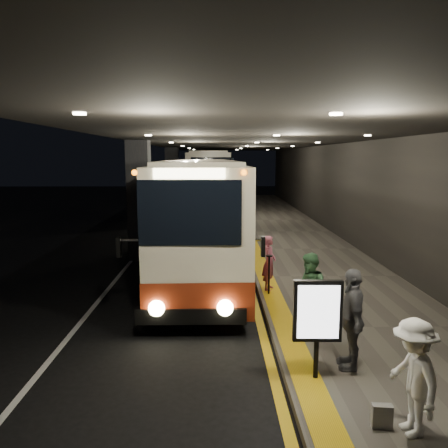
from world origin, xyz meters
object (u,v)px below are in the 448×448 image
object	(u,v)px
passenger_boarding	(269,263)
bag_polka	(382,416)
info_sign	(318,313)
passenger_waiting_grey	(352,319)
passenger_waiting_white	(413,377)
coach_main	(201,220)
stanchion_post	(269,275)
passenger_waiting_green	(309,291)
coach_second	(212,183)

from	to	relation	value
passenger_boarding	bag_polka	bearing A→B (deg)	-155.06
info_sign	passenger_waiting_grey	bearing A→B (deg)	30.67
passenger_waiting_white	passenger_waiting_grey	size ratio (longest dim) A/B	0.89
coach_main	stanchion_post	distance (m)	3.76
passenger_boarding	stanchion_post	size ratio (longest dim) A/B	1.44
passenger_waiting_green	passenger_waiting_grey	distance (m)	1.87
bag_polka	info_sign	size ratio (longest dim) A/B	0.20
coach_second	stanchion_post	distance (m)	20.75
passenger_boarding	bag_polka	xyz separation A→B (m)	(0.80, -6.29, -0.59)
passenger_waiting_white	stanchion_post	bearing A→B (deg)	-172.38
coach_main	stanchion_post	bearing A→B (deg)	-59.20
bag_polka	stanchion_post	bearing A→B (deg)	98.24
passenger_waiting_grey	passenger_waiting_green	bearing A→B (deg)	-162.09
passenger_waiting_green	passenger_waiting_white	xyz separation A→B (m)	(0.59, -3.69, -0.02)
passenger_waiting_grey	stanchion_post	size ratio (longest dim) A/B	1.68
bag_polka	info_sign	world-z (taller)	info_sign
coach_second	passenger_boarding	world-z (taller)	coach_second
passenger_waiting_green	bag_polka	bearing A→B (deg)	0.69
passenger_boarding	passenger_waiting_white	bearing A→B (deg)	-152.25
passenger_boarding	stanchion_post	xyz separation A→B (m)	(-0.05, -0.43, -0.23)
coach_main	coach_second	size ratio (longest dim) A/B	0.89
coach_second	passenger_waiting_white	bearing A→B (deg)	-82.18
passenger_boarding	info_sign	world-z (taller)	info_sign
passenger_waiting_green	passenger_waiting_white	world-z (taller)	passenger_waiting_green
coach_second	stanchion_post	world-z (taller)	coach_second
passenger_waiting_white	passenger_waiting_grey	xyz separation A→B (m)	(-0.25, 1.85, 0.10)
passenger_boarding	coach_second	bearing A→B (deg)	22.71
stanchion_post	info_sign	bearing A→B (deg)	-86.82
passenger_boarding	info_sign	xyz separation A→B (m)	(0.20, -4.93, 0.37)
passenger_waiting_green	passenger_boarding	bearing A→B (deg)	-172.09
coach_main	stanchion_post	size ratio (longest dim) A/B	10.97
coach_main	info_sign	bearing A→B (deg)	-75.38
passenger_waiting_green	bag_polka	world-z (taller)	passenger_waiting_green
coach_main	stanchion_post	world-z (taller)	coach_main
passenger_boarding	info_sign	size ratio (longest dim) A/B	0.90
coach_main	passenger_waiting_grey	distance (m)	7.76
bag_polka	passenger_waiting_grey	bearing A→B (deg)	87.12
passenger_waiting_grey	stanchion_post	world-z (taller)	passenger_waiting_grey
info_sign	passenger_waiting_green	bearing A→B (deg)	82.52
passenger_waiting_white	bag_polka	world-z (taller)	passenger_waiting_white
coach_second	coach_main	bearing A→B (deg)	-89.09
coach_main	coach_second	bearing A→B (deg)	87.86
passenger_boarding	stanchion_post	bearing A→B (deg)	-168.94
passenger_boarding	passenger_waiting_green	xyz separation A→B (m)	(0.54, -2.71, 0.06)
coach_main	passenger_waiting_white	bearing A→B (deg)	-72.43
coach_second	passenger_waiting_grey	size ratio (longest dim) A/B	7.29
passenger_waiting_grey	coach_main	bearing A→B (deg)	-150.91
passenger_waiting_grey	bag_polka	world-z (taller)	passenger_waiting_grey
passenger_boarding	passenger_waiting_green	distance (m)	2.77
coach_second	passenger_boarding	distance (m)	20.31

